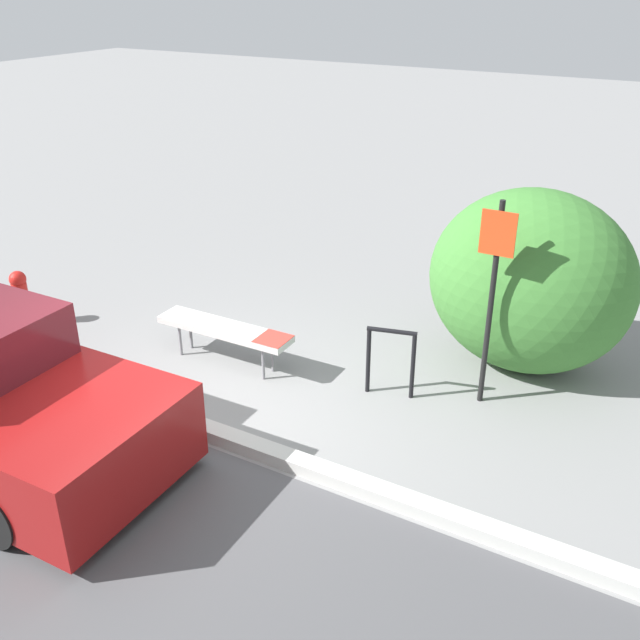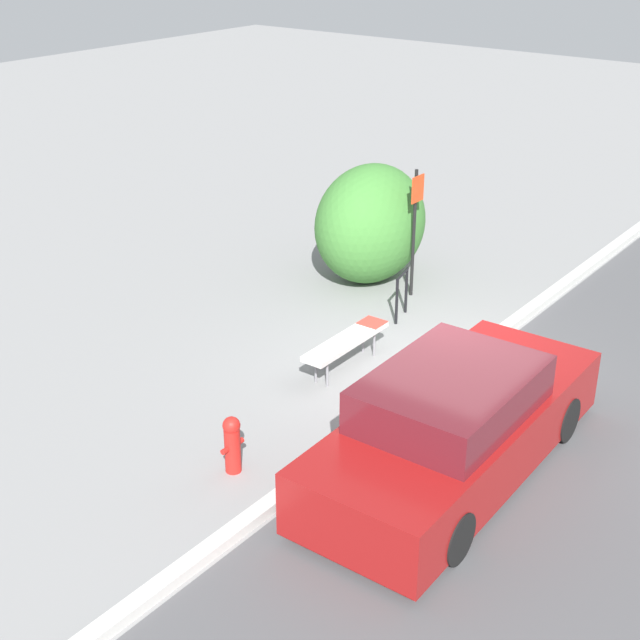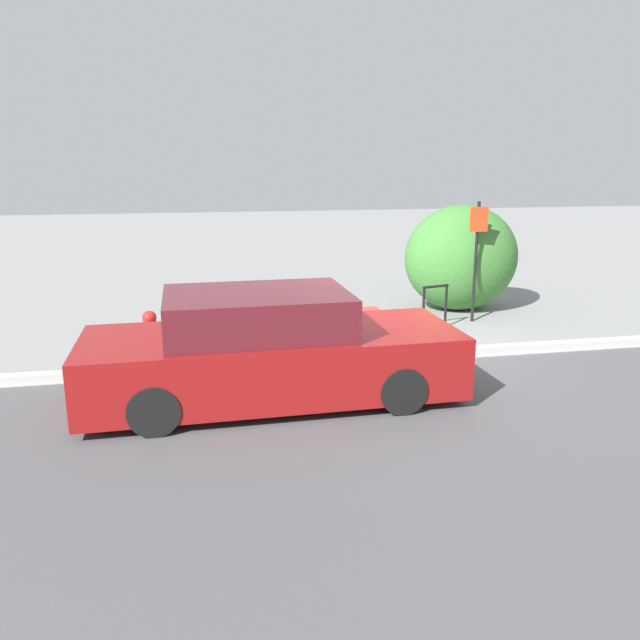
% 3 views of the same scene
% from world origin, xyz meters
% --- Properties ---
extents(ground_plane, '(60.00, 60.00, 0.00)m').
position_xyz_m(ground_plane, '(0.00, 0.00, 0.00)').
color(ground_plane, gray).
extents(curb, '(60.00, 0.20, 0.13)m').
position_xyz_m(curb, '(0.00, 0.00, 0.07)').
color(curb, '#B7B7B2').
rests_on(curb, ground_plane).
extents(bench, '(1.75, 0.40, 0.51)m').
position_xyz_m(bench, '(-0.56, 1.33, 0.45)').
color(bench, gray).
rests_on(bench, ground_plane).
extents(bike_rack, '(0.55, 0.18, 0.83)m').
position_xyz_m(bike_rack, '(1.46, 1.66, 0.50)').
color(bike_rack, black).
rests_on(bike_rack, ground_plane).
extents(sign_post, '(0.36, 0.08, 2.30)m').
position_xyz_m(sign_post, '(2.39, 2.03, 1.38)').
color(sign_post, black).
rests_on(sign_post, ground_plane).
extents(fire_hydrant, '(0.36, 0.22, 0.77)m').
position_xyz_m(fire_hydrant, '(-3.57, 0.86, 0.41)').
color(fire_hydrant, red).
rests_on(fire_hydrant, ground_plane).
extents(shrub_hedge, '(2.37, 1.82, 2.17)m').
position_xyz_m(shrub_hedge, '(2.55, 3.06, 1.09)').
color(shrub_hedge, '#3D7A33').
rests_on(shrub_hedge, ground_plane).
extents(parked_car_near, '(4.79, 1.88, 1.44)m').
position_xyz_m(parked_car_near, '(-1.94, -1.28, 0.66)').
color(parked_car_near, black).
rests_on(parked_car_near, ground_plane).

